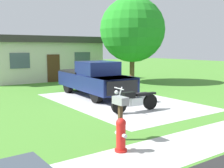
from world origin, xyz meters
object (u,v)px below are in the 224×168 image
(pickup_truck, at_px, (94,78))
(shade_tree, at_px, (132,30))
(neighbor_house, at_px, (41,58))
(fire_hydrant, at_px, (121,135))
(mailbox, at_px, (120,107))
(motorcycle, at_px, (135,100))

(pickup_truck, bearing_deg, shade_tree, 32.15)
(neighbor_house, bearing_deg, fire_hydrant, -104.20)
(shade_tree, bearing_deg, mailbox, -130.23)
(pickup_truck, distance_m, neighbor_house, 9.56)
(motorcycle, bearing_deg, neighbor_house, 85.05)
(fire_hydrant, xyz_separation_m, neighbor_house, (4.30, 16.98, 1.36))
(motorcycle, distance_m, shade_tree, 10.33)
(motorcycle, height_order, shade_tree, shade_tree)
(pickup_truck, xyz_separation_m, mailbox, (-3.17, -6.75, 0.03))
(pickup_truck, distance_m, fire_hydrant, 8.35)
(fire_hydrant, distance_m, neighbor_house, 17.57)
(pickup_truck, relative_size, neighbor_house, 0.60)
(motorcycle, xyz_separation_m, mailbox, (-2.59, -2.50, 0.51))
(shade_tree, bearing_deg, pickup_truck, -147.85)
(motorcycle, bearing_deg, pickup_truck, 82.27)
(motorcycle, xyz_separation_m, shade_tree, (6.01, 7.66, 3.46))
(fire_hydrant, bearing_deg, pickup_truck, 63.77)
(motorcycle, xyz_separation_m, fire_hydrant, (-3.11, -3.23, -0.05))
(fire_hydrant, height_order, mailbox, mailbox)
(motorcycle, height_order, neighbor_house, neighbor_house)
(shade_tree, bearing_deg, neighbor_house, 128.32)
(fire_hydrant, bearing_deg, shade_tree, 50.07)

